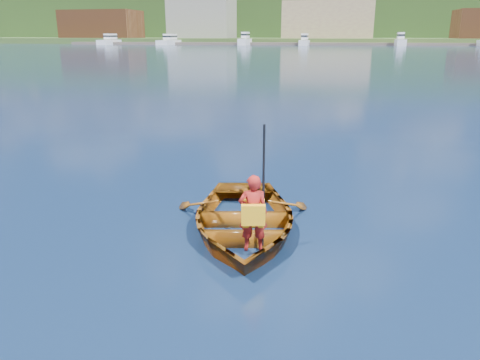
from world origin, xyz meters
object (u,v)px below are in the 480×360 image
object	(u,v)px
child_paddler	(253,213)
marina_yachts	(307,41)
rowboat	(243,220)
dock	(310,44)

from	to	relation	value
child_paddler	marina_yachts	world-z (taller)	marina_yachts
rowboat	child_paddler	world-z (taller)	child_paddler
dock	rowboat	bearing A→B (deg)	-86.03
child_paddler	marina_yachts	size ratio (longest dim) A/B	0.01
dock	marina_yachts	xyz separation A→B (m)	(-0.50, -4.67, 0.91)
marina_yachts	dock	bearing A→B (deg)	83.86
rowboat	child_paddler	bearing A→B (deg)	-68.30
marina_yachts	rowboat	bearing A→B (deg)	-85.70
rowboat	dock	size ratio (longest dim) A/B	0.02
rowboat	marina_yachts	xyz separation A→B (m)	(-10.77, 143.26, 1.09)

